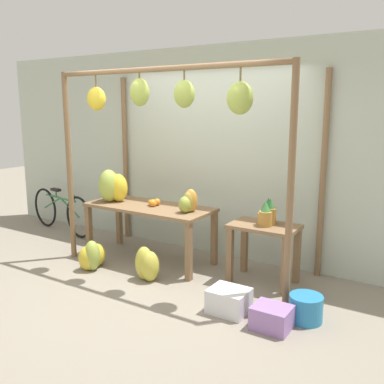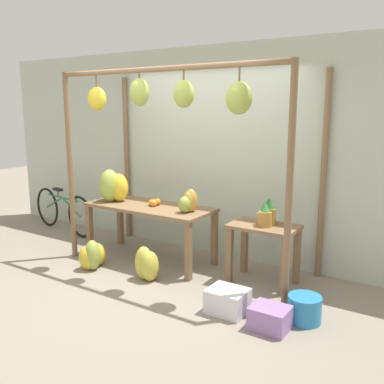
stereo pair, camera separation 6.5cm
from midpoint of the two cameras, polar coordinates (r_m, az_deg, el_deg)
ground_plane at (r=5.06m, az=-5.25°, el=-12.13°), size 20.00×20.00×0.00m
shop_wall_back at (r=5.81m, az=2.64°, el=5.26°), size 8.00×0.08×2.80m
stall_awning at (r=4.92m, az=-2.50°, el=8.73°), size 3.07×1.26×2.44m
display_table_main at (r=5.63m, az=-6.04°, el=-2.83°), size 1.71×0.71×0.74m
display_table_side at (r=4.98m, az=9.18°, el=-6.31°), size 0.76×0.49×0.69m
banana_pile_on_table at (r=5.90m, az=-10.90°, el=0.72°), size 0.42×0.38×0.44m
orange_pile at (r=5.57m, az=-5.45°, el=-1.44°), size 0.15×0.18×0.09m
pineapple_cluster at (r=4.91m, az=9.60°, el=-2.93°), size 0.19×0.30×0.31m
banana_pile_ground_left at (r=5.59m, az=-13.48°, el=-8.29°), size 0.39×0.49×0.38m
banana_pile_ground_right at (r=5.10m, az=-6.39°, el=-9.61°), size 0.34×0.27×0.40m
fruit_crate_white at (r=4.38m, az=4.52°, el=-14.24°), size 0.38×0.32×0.24m
blue_bucket at (r=4.33m, az=14.50°, el=-14.78°), size 0.32×0.32×0.26m
parked_bicycle at (r=7.28m, az=-17.30°, el=-2.43°), size 1.64×0.31×0.70m
papaya_pile at (r=5.20m, az=-0.76°, el=-1.34°), size 0.24×0.30×0.28m
fruit_crate_purple at (r=4.14m, az=10.13°, el=-16.15°), size 0.34×0.29×0.22m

